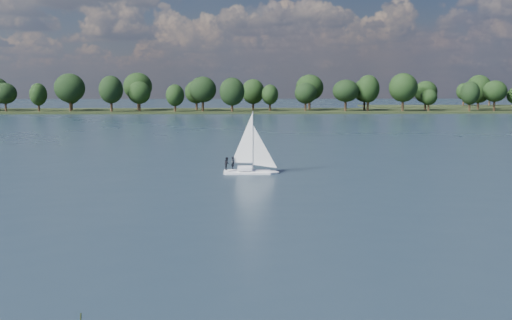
{
  "coord_description": "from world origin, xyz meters",
  "views": [
    {
      "loc": [
        -11.43,
        -25.33,
        10.51
      ],
      "look_at": [
        -9.85,
        36.31,
        2.5
      ],
      "focal_mm": 40.0,
      "sensor_mm": 36.0,
      "label": 1
    }
  ],
  "objects": [
    {
      "name": "sailboat",
      "position": [
        -10.71,
        42.61,
        2.22
      ],
      "size": [
        6.06,
        1.82,
        7.93
      ],
      "rotation": [
        0.0,
        0.0,
        -0.02
      ],
      "color": "white",
      "rests_on": "ground"
    },
    {
      "name": "far_shore",
      "position": [
        0.0,
        212.0,
        0.0
      ],
      "size": [
        660.0,
        40.0,
        1.5
      ],
      "primitive_type": "cube",
      "color": "black",
      "rests_on": "ground"
    },
    {
      "name": "treeline",
      "position": [
        -5.98,
        208.2,
        8.21
      ],
      "size": [
        562.82,
        73.95,
        18.01
      ],
      "color": "black",
      "rests_on": "ground"
    },
    {
      "name": "ground",
      "position": [
        0.0,
        100.0,
        0.0
      ],
      "size": [
        700.0,
        700.0,
        0.0
      ],
      "primitive_type": "plane",
      "color": "#233342",
      "rests_on": "ground"
    }
  ]
}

